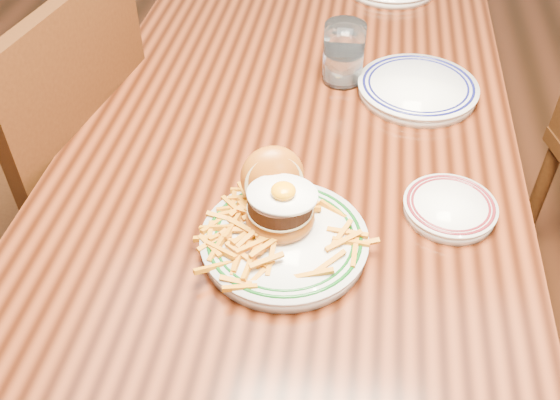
# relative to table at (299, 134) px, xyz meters

# --- Properties ---
(floor) EXTENTS (6.00, 6.00, 0.00)m
(floor) POSITION_rel_table_xyz_m (0.00, 0.00, -0.66)
(floor) COLOR black
(floor) RESTS_ON ground
(table) EXTENTS (0.85, 1.60, 0.75)m
(table) POSITION_rel_table_xyz_m (0.00, 0.00, 0.00)
(table) COLOR black
(table) RESTS_ON floor
(chair_left) EXTENTS (0.53, 0.53, 0.99)m
(chair_left) POSITION_rel_table_xyz_m (-0.55, -0.09, -0.13)
(chair_left) COLOR #381D0B
(chair_left) RESTS_ON floor
(main_plate) EXTENTS (0.26, 0.28, 0.13)m
(main_plate) POSITION_rel_table_xyz_m (0.02, -0.40, 0.12)
(main_plate) COLOR silver
(main_plate) RESTS_ON table
(side_plate) EXTENTS (0.15, 0.15, 0.02)m
(side_plate) POSITION_rel_table_xyz_m (0.29, -0.30, 0.10)
(side_plate) COLOR silver
(side_plate) RESTS_ON table
(rear_plate) EXTENTS (0.25, 0.25, 0.03)m
(rear_plate) POSITION_rel_table_xyz_m (0.24, 0.06, 0.10)
(rear_plate) COLOR silver
(rear_plate) RESTS_ON table
(water_glass) EXTENTS (0.09, 0.09, 0.13)m
(water_glass) POSITION_rel_table_xyz_m (0.08, 0.09, 0.14)
(water_glass) COLOR white
(water_glass) RESTS_ON table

